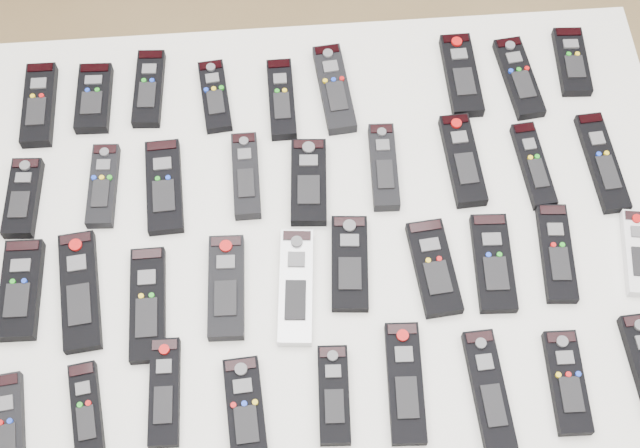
{
  "coord_description": "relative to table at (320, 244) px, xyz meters",
  "views": [
    {
      "loc": [
        -0.15,
        -0.7,
        2.13
      ],
      "look_at": [
        -0.1,
        -0.02,
        0.8
      ],
      "focal_mm": 50.0,
      "sensor_mm": 36.0,
      "label": 1
    }
  ],
  "objects": [
    {
      "name": "remote_32",
      "position": [
        -0.0,
        -0.29,
        0.07
      ],
      "size": [
        0.05,
        0.15,
        0.02
      ],
      "primitive_type": "cube",
      "rotation": [
        0.0,
        0.0,
        -0.05
      ],
      "color": "black",
      "rests_on": "table"
    },
    {
      "name": "remote_24",
      "position": [
        0.18,
        -0.09,
        0.07
      ],
      "size": [
        0.08,
        0.17,
        0.02
      ],
      "primitive_type": "cube",
      "rotation": [
        0.0,
        0.0,
        0.09
      ],
      "color": "black",
      "rests_on": "table"
    },
    {
      "name": "ground",
      "position": [
        0.1,
        0.02,
        -0.72
      ],
      "size": [
        4.0,
        4.0,
        0.0
      ],
      "primitive_type": "plane",
      "color": "olive",
      "rests_on": "ground"
    },
    {
      "name": "remote_14",
      "position": [
        0.12,
        0.11,
        0.07
      ],
      "size": [
        0.05,
        0.17,
        0.02
      ],
      "primitive_type": "cube",
      "rotation": [
        0.0,
        0.0,
        -0.04
      ],
      "color": "black",
      "rests_on": "table"
    },
    {
      "name": "remote_10",
      "position": [
        -0.37,
        0.11,
        0.07
      ],
      "size": [
        0.05,
        0.16,
        0.02
      ],
      "primitive_type": "cube",
      "rotation": [
        0.0,
        0.0,
        -0.05
      ],
      "color": "black",
      "rests_on": "table"
    },
    {
      "name": "remote_2",
      "position": [
        -0.29,
        0.31,
        0.07
      ],
      "size": [
        0.06,
        0.16,
        0.02
      ],
      "primitive_type": "cube",
      "rotation": [
        0.0,
        0.0,
        -0.06
      ],
      "color": "black",
      "rests_on": "table"
    },
    {
      "name": "remote_23",
      "position": [
        0.04,
        -0.07,
        0.07
      ],
      "size": [
        0.07,
        0.17,
        0.02
      ],
      "primitive_type": "cube",
      "rotation": [
        0.0,
        0.0,
        -0.08
      ],
      "color": "black",
      "rests_on": "table"
    },
    {
      "name": "remote_6",
      "position": [
        0.28,
        0.29,
        0.07
      ],
      "size": [
        0.06,
        0.18,
        0.02
      ],
      "primitive_type": "cube",
      "rotation": [
        0.0,
        0.0,
        0.01
      ],
      "color": "black",
      "rests_on": "table"
    },
    {
      "name": "remote_19",
      "position": [
        -0.4,
        -0.09,
        0.07
      ],
      "size": [
        0.08,
        0.21,
        0.02
      ],
      "primitive_type": "cube",
      "rotation": [
        0.0,
        0.0,
        0.1
      ],
      "color": "black",
      "rests_on": "table"
    },
    {
      "name": "remote_35",
      "position": [
        0.36,
        -0.3,
        0.07
      ],
      "size": [
        0.06,
        0.16,
        0.02
      ],
      "primitive_type": "cube",
      "rotation": [
        0.0,
        0.0,
        -0.03
      ],
      "color": "black",
      "rests_on": "table"
    },
    {
      "name": "remote_3",
      "position": [
        -0.17,
        0.28,
        0.07
      ],
      "size": [
        0.06,
        0.15,
        0.02
      ],
      "primitive_type": "cube",
      "rotation": [
        0.0,
        0.0,
        0.09
      ],
      "color": "black",
      "rests_on": "table"
    },
    {
      "name": "remote_22",
      "position": [
        -0.05,
        -0.11,
        0.07
      ],
      "size": [
        0.07,
        0.2,
        0.02
      ],
      "primitive_type": "cube",
      "rotation": [
        0.0,
        0.0,
        -0.09
      ],
      "color": "#B7B7BC",
      "rests_on": "table"
    },
    {
      "name": "remote_26",
      "position": [
        0.39,
        -0.08,
        0.07
      ],
      "size": [
        0.06,
        0.18,
        0.02
      ],
      "primitive_type": "cube",
      "rotation": [
        0.0,
        0.0,
        -0.07
      ],
      "color": "black",
      "rests_on": "table"
    },
    {
      "name": "remote_30",
      "position": [
        -0.26,
        -0.27,
        0.07
      ],
      "size": [
        0.05,
        0.17,
        0.02
      ],
      "primitive_type": "cube",
      "rotation": [
        0.0,
        0.0,
        -0.02
      ],
      "color": "black",
      "rests_on": "table"
    },
    {
      "name": "remote_11",
      "position": [
        -0.26,
        0.1,
        0.07
      ],
      "size": [
        0.07,
        0.18,
        0.02
      ],
      "primitive_type": "cube",
      "rotation": [
        0.0,
        0.0,
        0.04
      ],
      "color": "black",
      "rests_on": "table"
    },
    {
      "name": "remote_34",
      "position": [
        0.24,
        -0.3,
        0.07
      ],
      "size": [
        0.06,
        0.19,
        0.02
      ],
      "primitive_type": "cube",
      "rotation": [
        0.0,
        0.0,
        0.04
      ],
      "color": "black",
      "rests_on": "table"
    },
    {
      "name": "remote_12",
      "position": [
        -0.12,
        0.11,
        0.07
      ],
      "size": [
        0.05,
        0.16,
        0.02
      ],
      "primitive_type": "cube",
      "rotation": [
        0.0,
        0.0,
        0.01
      ],
      "color": "black",
      "rests_on": "table"
    },
    {
      "name": "remote_20",
      "position": [
        -0.29,
        -0.12,
        0.07
      ],
      "size": [
        0.06,
        0.19,
        0.02
      ],
      "primitive_type": "cube",
      "rotation": [
        0.0,
        0.0,
        0.01
      ],
      "color": "black",
      "rests_on": "table"
    },
    {
      "name": "remote_4",
      "position": [
        -0.05,
        0.26,
        0.07
      ],
      "size": [
        0.05,
        0.17,
        0.02
      ],
      "primitive_type": "cube",
      "rotation": [
        0.0,
        0.0,
        0.01
      ],
      "color": "black",
      "rests_on": "table"
    },
    {
      "name": "remote_5",
      "position": [
        0.05,
        0.28,
        0.07
      ],
      "size": [
        0.07,
        0.19,
        0.02
      ],
      "primitive_type": "cube",
      "rotation": [
        0.0,
        0.0,
        0.09
      ],
      "color": "black",
      "rests_on": "table"
    },
    {
      "name": "remote_33",
      "position": [
        0.11,
        -0.28,
        0.07
      ],
      "size": [
        0.06,
        0.19,
        0.02
      ],
      "primitive_type": "cube",
      "rotation": [
        0.0,
        0.0,
        -0.05
      ],
      "color": "black",
      "rests_on": "table"
    },
    {
      "name": "remote_17",
      "position": [
        0.5,
        0.09,
        0.07
      ],
      "size": [
        0.06,
        0.2,
        0.02
      ],
      "primitive_type": "cube",
      "rotation": [
        0.0,
        0.0,
        0.06
      ],
      "color": "black",
      "rests_on": "table"
    },
    {
      "name": "remote_21",
      "position": [
        -0.16,
        -0.1,
        0.07
      ],
      "size": [
        0.06,
        0.18,
        0.02
      ],
      "primitive_type": "cube",
      "rotation": [
        0.0,
        0.0,
        -0.03
      ],
      "color": "black",
      "rests_on": "table"
    },
    {
      "name": "remote_29",
      "position": [
        -0.38,
        -0.29,
        0.07
      ],
      "size": [
        0.06,
        0.16,
        0.02
      ],
      "primitive_type": "cube",
      "rotation": [
        0.0,
        0.0,
        0.14
      ],
      "color": "black",
      "rests_on": "table"
    },
    {
      "name": "remote_18",
      "position": [
        -0.49,
        -0.08,
        0.07
      ],
      "size": [
        0.07,
        0.17,
        0.02
      ],
      "primitive_type": "cube",
      "rotation": [
        0.0,
        0.0,
        -0.02
      ],
      "color": "black",
      "rests_on": "table"
    },
    {
      "name": "remote_8",
      "position": [
        0.49,
        0.31,
        0.07
      ],
      "size": [
        0.06,
        0.15,
        0.02
      ],
      "primitive_type": "cube",
      "rotation": [
        0.0,
        0.0,
        -0.05
      ],
      "color": "black",
      "rests_on": "table"
    },
    {
      "name": "remote_13",
      "position": [
        -0.01,
        0.09,
        0.07
      ],
      "size": [
        0.07,
        0.17,
        0.02
      ],
      "primitive_type": "cube",
      "rotation": [
        0.0,
        0.0,
        -0.07
      ],
      "color": "black",
      "rests_on": "table"
    },
    {
      "name": "remote_7",
      "position": [
        0.39,
        0.28,
        0.07
      ],
      "size": [
        0.07,
        0.18,
        0.02
      ],
      "primitive_type": "cube",
      "rotation": [
        0.0,
        0.0,
        0.11
      ],
      "color": "black",
      "rests_on": "table"
    },
    {
      "name": "remote_0",
      "position": [
        -0.49,
        0.28,
        0.07
      ],
      "size": [
        0.05,
        0.17,
        0.02
      ],
      "primitive_type": "cube",
      "rotation": [
        0.0,
        0.0,
        -0.01
      ],
      "color": "black",
      "rests_on": "table"
    },
    {
      "name": "remote_25",
      "position": [
        0.28,
        -0.09,
        0.07
      ],
      "size": [
        0.07,
        0.18,
        0.02
      ],
      "primitive_type": "cube",
      "rotation": [
        0.0,
        0.0,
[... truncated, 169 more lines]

